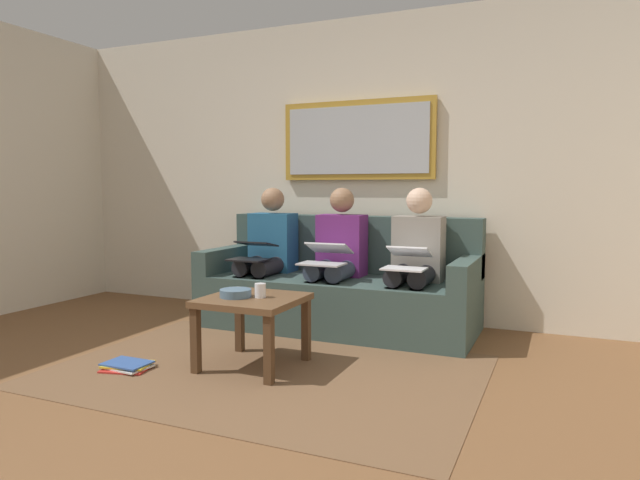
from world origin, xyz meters
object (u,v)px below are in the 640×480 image
object	(u,v)px
cup	(260,290)
person_middle	(337,254)
coffee_table	(253,308)
person_left	(415,258)
laptop_black	(253,251)
bowl	(236,293)
laptop_white	(407,259)
magazine_stack	(127,366)
framed_mirror	(357,140)
couch	(340,289)
laptop_silver	(326,255)
person_right	(267,250)

from	to	relation	value
cup	person_middle	distance (m)	1.15
coffee_table	person_middle	bearing A→B (deg)	-95.85
cup	person_left	bearing A→B (deg)	-121.52
laptop_black	person_middle	bearing A→B (deg)	-159.06
bowl	laptop_white	world-z (taller)	laptop_white
person_left	bowl	bearing A→B (deg)	54.44
laptop_white	magazine_stack	size ratio (longest dim) A/B	1.11
framed_mirror	laptop_black	xyz separation A→B (m)	(0.64, 0.70, -0.92)
couch	person_middle	bearing A→B (deg)	90.00
framed_mirror	coffee_table	size ratio (longest dim) A/B	2.33
laptop_silver	laptop_black	world-z (taller)	laptop_silver
cup	laptop_silver	world-z (taller)	laptop_silver
couch	framed_mirror	world-z (taller)	framed_mirror
cup	magazine_stack	xyz separation A→B (m)	(0.75, 0.37, -0.47)
bowl	magazine_stack	world-z (taller)	bowl
laptop_silver	magazine_stack	xyz separation A→B (m)	(0.82, 1.28, -0.60)
person_right	laptop_silver	bearing A→B (deg)	159.91
framed_mirror	laptop_black	bearing A→B (deg)	47.64
person_right	bowl	bearing A→B (deg)	109.65
laptop_black	coffee_table	bearing A→B (deg)	120.02
couch	bowl	xyz separation A→B (m)	(0.21, 1.26, 0.17)
coffee_table	laptop_silver	bearing A→B (deg)	-97.33
person_left	magazine_stack	bearing A→B (deg)	46.17
person_middle	laptop_black	xyz separation A→B (m)	(0.64, 0.24, 0.02)
laptop_black	framed_mirror	bearing A→B (deg)	-132.36
couch	cup	world-z (taller)	couch
coffee_table	laptop_white	distance (m)	1.21
cup	bowl	world-z (taller)	cup
person_right	laptop_black	size ratio (longest dim) A/B	3.21
person_left	couch	bearing A→B (deg)	-6.13
person_left	laptop_black	xyz separation A→B (m)	(1.28, 0.24, 0.02)
person_middle	couch	bearing A→B (deg)	-90.00
couch	cup	xyz separation A→B (m)	(0.06, 1.21, 0.19)
person_middle	person_right	xyz separation A→B (m)	(0.64, 0.00, 0.00)
bowl	laptop_silver	xyz separation A→B (m)	(-0.21, -0.96, 0.15)
coffee_table	person_middle	size ratio (longest dim) A/B	0.52
coffee_table	person_right	xyz separation A→B (m)	(0.52, -1.15, 0.23)
laptop_white	magazine_stack	distance (m)	2.03
cup	laptop_silver	bearing A→B (deg)	-93.94
laptop_white	laptop_black	world-z (taller)	laptop_white
person_left	laptop_white	size ratio (longest dim) A/B	3.14
cup	person_left	xyz separation A→B (m)	(-0.70, -1.15, 0.11)
couch	person_left	size ratio (longest dim) A/B	1.93
framed_mirror	coffee_table	xyz separation A→B (m)	(0.12, 1.61, -1.17)
framed_mirror	person_middle	size ratio (longest dim) A/B	1.20
couch	person_right	distance (m)	0.71
couch	bowl	bearing A→B (deg)	80.40
cup	magazine_stack	world-z (taller)	cup
coffee_table	person_right	size ratio (longest dim) A/B	0.52
person_middle	laptop_white	bearing A→B (deg)	159.81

